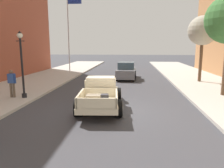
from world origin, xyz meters
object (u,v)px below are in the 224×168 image
object	(u,v)px
pedestrian_sidewalk_left	(12,82)
street_lamp_near	(22,60)
hotrod_truck_cream	(101,93)
flagpole	(70,24)
car_background_grey	(126,71)
street_tree_second	(203,31)

from	to	relation	value
pedestrian_sidewalk_left	street_lamp_near	xyz separation A→B (m)	(0.71, -0.00, 1.30)
pedestrian_sidewalk_left	hotrod_truck_cream	bearing A→B (deg)	-10.11
street_lamp_near	flagpole	xyz separation A→B (m)	(-1.07, 13.53, 3.39)
hotrod_truck_cream	flagpole	world-z (taller)	flagpole
street_lamp_near	flagpole	world-z (taller)	flagpole
car_background_grey	street_tree_second	xyz separation A→B (m)	(6.39, -1.78, 3.64)
car_background_grey	street_lamp_near	world-z (taller)	street_lamp_near
pedestrian_sidewalk_left	flagpole	bearing A→B (deg)	91.51
hotrod_truck_cream	pedestrian_sidewalk_left	distance (m)	5.55
hotrod_truck_cream	car_background_grey	xyz separation A→B (m)	(1.03, 9.84, 0.01)
flagpole	street_tree_second	bearing A→B (deg)	-25.99
hotrod_truck_cream	street_tree_second	xyz separation A→B (m)	(7.42, 8.05, 3.65)
hotrod_truck_cream	pedestrian_sidewalk_left	xyz separation A→B (m)	(-5.45, 0.97, 0.33)
pedestrian_sidewalk_left	street_tree_second	bearing A→B (deg)	28.81
pedestrian_sidewalk_left	flagpole	world-z (taller)	flagpole
street_tree_second	flagpole	bearing A→B (deg)	154.01
street_lamp_near	street_tree_second	world-z (taller)	street_tree_second
pedestrian_sidewalk_left	street_tree_second	xyz separation A→B (m)	(12.87, 7.08, 3.32)
pedestrian_sidewalk_left	street_tree_second	world-z (taller)	street_tree_second
pedestrian_sidewalk_left	street_lamp_near	world-z (taller)	street_lamp_near
flagpole	street_tree_second	xyz separation A→B (m)	(13.23, -6.45, -1.37)
street_lamp_near	pedestrian_sidewalk_left	bearing A→B (deg)	179.85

